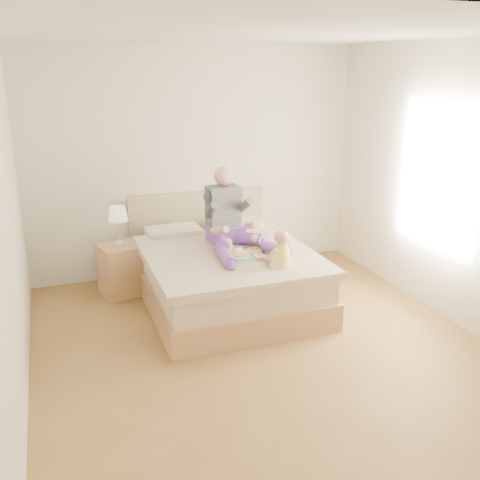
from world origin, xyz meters
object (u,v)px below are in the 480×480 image
object	(u,v)px
bed	(223,272)
nightstand	(123,269)
adult	(230,223)
tray	(247,252)
baby	(281,251)

from	to	relation	value
bed	nightstand	world-z (taller)	bed
nightstand	adult	size ratio (longest dim) A/B	0.54
tray	baby	bearing A→B (deg)	-73.90
nightstand	tray	xyz separation A→B (m)	(1.15, -0.89, 0.36)
tray	adult	bearing A→B (deg)	87.14
nightstand	tray	distance (m)	1.49
nightstand	bed	bearing A→B (deg)	-41.03
bed	tray	distance (m)	0.51
adult	tray	distance (m)	0.44
adult	tray	xyz separation A→B (m)	(0.05, -0.38, -0.22)
adult	baby	xyz separation A→B (m)	(0.25, -0.76, -0.10)
bed	tray	xyz separation A→B (m)	(0.15, -0.36, 0.33)
tray	baby	distance (m)	0.45
baby	nightstand	bearing A→B (deg)	120.01
nightstand	tray	bearing A→B (deg)	-51.00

